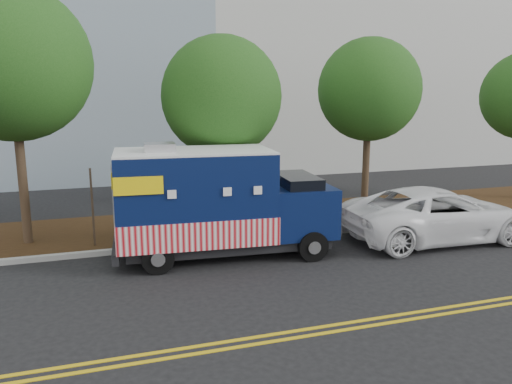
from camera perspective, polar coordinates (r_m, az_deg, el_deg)
name	(u,v)px	position (r m, az deg, el deg)	size (l,w,h in m)	color
ground	(249,257)	(13.98, -0.77, -7.42)	(120.00, 120.00, 0.00)	black
curb	(236,240)	(15.23, -2.32, -5.52)	(120.00, 0.18, 0.15)	#9E9E99
mulch_strip	(219,223)	(17.19, -4.20, -3.56)	(120.00, 4.00, 0.15)	black
centerline_near	(316,328)	(10.13, 6.89, -15.15)	(120.00, 0.10, 0.01)	gold
centerline_far	(322,334)	(9.93, 7.52, -15.75)	(120.00, 0.10, 0.01)	gold
tree_a	(12,63)	(15.64, -26.16, 13.09)	(4.33, 4.33, 7.46)	#38281C
tree_b	(222,97)	(15.91, -3.95, 10.81)	(3.79, 3.79, 6.25)	#38281C
tree_c	(369,90)	(18.95, 12.81, 11.30)	(3.74, 3.74, 6.44)	#38281C
sign_post	(93,210)	(14.97, -18.17, -1.95)	(0.06, 0.06, 2.40)	#473828
food_truck	(214,206)	(13.69, -4.77, -1.56)	(6.22, 2.71, 3.20)	black
white_car	(437,214)	(16.31, 20.02, -2.40)	(2.69, 5.84, 1.62)	white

